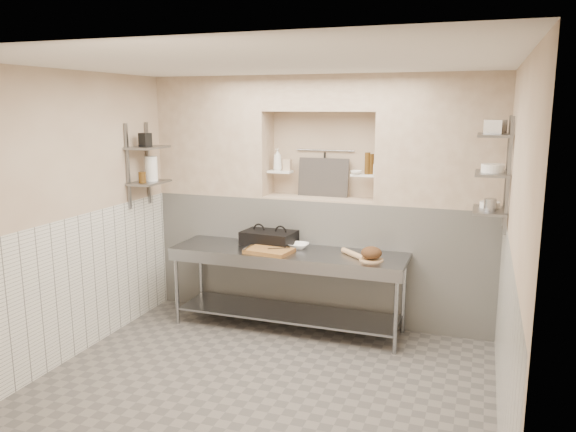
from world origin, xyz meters
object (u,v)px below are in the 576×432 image
at_px(mixing_bowl, 298,246).
at_px(jug_left, 151,169).
at_px(rolling_pin, 353,254).
at_px(bread_loaf, 371,253).
at_px(bowl_alcove, 356,172).
at_px(panini_press, 270,238).
at_px(cutting_board, 269,251).
at_px(bottle_soap, 278,160).
at_px(prep_table, 287,273).

xyz_separation_m(mixing_bowl, jug_left, (-1.71, -0.23, 0.83)).
xyz_separation_m(rolling_pin, jug_left, (-2.36, -0.08, 0.82)).
height_order(mixing_bowl, bread_loaf, bread_loaf).
bearing_deg(mixing_bowl, bowl_alcove, 33.28).
distance_m(panini_press, jug_left, 1.57).
xyz_separation_m(cutting_board, rolling_pin, (0.89, 0.14, 0.01)).
relative_size(panini_press, bottle_soap, 2.40).
height_order(panini_press, bottle_soap, bottle_soap).
bearing_deg(rolling_pin, bread_loaf, -20.27).
distance_m(cutting_board, bottle_soap, 1.16).
distance_m(bread_loaf, bottle_soap, 1.65).
bearing_deg(cutting_board, rolling_pin, 8.89).
relative_size(rolling_pin, bottle_soap, 1.48).
distance_m(rolling_pin, bowl_alcove, 0.96).
distance_m(panini_press, bowl_alcove, 1.23).
distance_m(panini_press, bottle_soap, 0.93).
bearing_deg(jug_left, panini_press, 12.31).
height_order(panini_press, cutting_board, panini_press).
bearing_deg(mixing_bowl, rolling_pin, -12.96).
distance_m(prep_table, panini_press, 0.49).
relative_size(cutting_board, rolling_pin, 1.26).
height_order(cutting_board, bottle_soap, bottle_soap).
bearing_deg(bottle_soap, mixing_bowl, -45.28).
xyz_separation_m(cutting_board, bowl_alcove, (0.79, 0.66, 0.81)).
distance_m(bottle_soap, jug_left, 1.46).
height_order(mixing_bowl, bowl_alcove, bowl_alcove).
bearing_deg(prep_table, cutting_board, -139.58).
height_order(prep_table, panini_press, panini_press).
bearing_deg(cutting_board, jug_left, 177.77).
bearing_deg(panini_press, bread_loaf, -8.08).
bearing_deg(mixing_bowl, prep_table, -116.67).
distance_m(bread_loaf, bowl_alcove, 1.01).
bearing_deg(mixing_bowl, bottle_soap, 134.72).
distance_m(cutting_board, jug_left, 1.69).
relative_size(panini_press, mixing_bowl, 2.69).
bearing_deg(jug_left, prep_table, 2.76).
xyz_separation_m(mixing_bowl, rolling_pin, (0.66, -0.15, 0.00)).
distance_m(prep_table, cutting_board, 0.35).
xyz_separation_m(cutting_board, bread_loaf, (1.10, 0.06, 0.06)).
bearing_deg(bottle_soap, jug_left, -154.42).
bearing_deg(rolling_pin, bottle_soap, 152.44).
bearing_deg(prep_table, jug_left, -177.24).
xyz_separation_m(mixing_bowl, bottle_soap, (-0.39, 0.40, 0.91)).
bearing_deg(panini_press, cutting_board, -64.72).
bearing_deg(cutting_board, bottle_soap, 102.72).
xyz_separation_m(rolling_pin, bottle_soap, (-1.05, 0.55, 0.91)).
bearing_deg(bowl_alcove, mixing_bowl, -146.72).
xyz_separation_m(prep_table, cutting_board, (-0.16, -0.14, 0.28)).
xyz_separation_m(panini_press, rolling_pin, (1.02, -0.21, -0.05)).
bearing_deg(jug_left, rolling_pin, 2.00).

